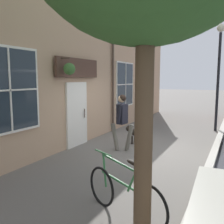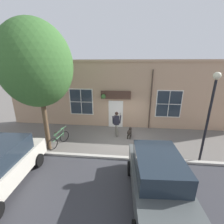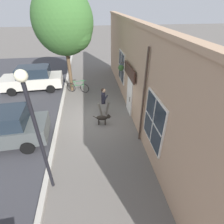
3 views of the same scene
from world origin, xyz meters
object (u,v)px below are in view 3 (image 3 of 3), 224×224
object	(u,v)px
dog_on_leash	(103,118)
street_tree_by_curb	(65,24)
pedestrian_walking	(103,99)
leaning_bicycle	(78,87)
parked_car_nearest_curb	(33,78)
street_lamp	(34,121)

from	to	relation	value
dog_on_leash	street_tree_by_curb	xyz separation A→B (m)	(1.82, -4.63, 4.16)
pedestrian_walking	leaning_bicycle	distance (m)	3.80
dog_on_leash	parked_car_nearest_curb	size ratio (longest dim) A/B	0.23
dog_on_leash	parked_car_nearest_curb	bearing A→B (deg)	-47.56
dog_on_leash	street_tree_by_curb	bearing A→B (deg)	-68.57
dog_on_leash	street_tree_by_curb	world-z (taller)	street_tree_by_curb
dog_on_leash	street_lamp	size ratio (longest dim) A/B	0.23
parked_car_nearest_curb	street_lamp	xyz separation A→B (m)	(-2.54, 8.75, 2.04)
dog_on_leash	leaning_bicycle	world-z (taller)	leaning_bicycle
pedestrian_walking	dog_on_leash	size ratio (longest dim) A/B	1.73
street_tree_by_curb	parked_car_nearest_curb	distance (m)	4.74
street_tree_by_curb	street_lamp	world-z (taller)	street_tree_by_curb
pedestrian_walking	street_lamp	size ratio (longest dim) A/B	0.39
dog_on_leash	parked_car_nearest_curb	distance (m)	7.06
parked_car_nearest_curb	street_tree_by_curb	bearing A→B (deg)	169.12
leaning_bicycle	parked_car_nearest_curb	distance (m)	3.45
dog_on_leash	leaning_bicycle	distance (m)	4.52
dog_on_leash	leaning_bicycle	size ratio (longest dim) A/B	0.61
pedestrian_walking	leaning_bicycle	bearing A→B (deg)	-64.79
leaning_bicycle	parked_car_nearest_curb	size ratio (longest dim) A/B	0.38
parked_car_nearest_curb	street_lamp	size ratio (longest dim) A/B	0.99
pedestrian_walking	dog_on_leash	bearing A→B (deg)	81.96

